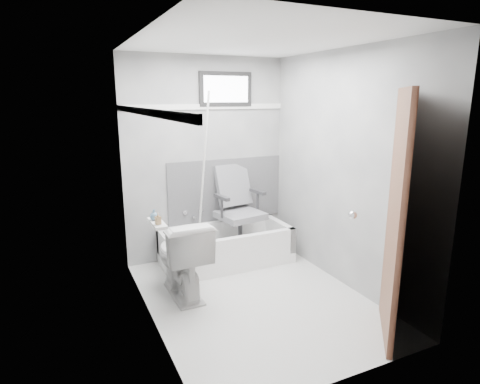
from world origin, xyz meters
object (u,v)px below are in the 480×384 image
bathtub (227,246)px  soap_bottle_b (154,215)px  toilet (181,257)px  soap_bottle_a (158,218)px  door (451,225)px  office_chair (240,209)px

bathtub → soap_bottle_b: size_ratio=16.04×
toilet → soap_bottle_a: (-0.32, -0.46, 0.57)m
bathtub → soap_bottle_b: (-1.03, -0.87, 0.75)m
door → soap_bottle_b: bearing=145.1°
office_chair → soap_bottle_a: 1.66m
door → soap_bottle_a: size_ratio=21.01×
toilet → door: bearing=133.5°
toilet → soap_bottle_a: 0.80m
toilet → soap_bottle_b: (-0.32, -0.32, 0.57)m
office_chair → soap_bottle_a: office_chair is taller
bathtub → door: 2.51m
bathtub → door: (0.89, -2.21, 0.79)m
soap_bottle_a → soap_bottle_b: bearing=90.0°
toilet → soap_bottle_b: 0.73m
toilet → soap_bottle_b: soap_bottle_b is taller
toilet → soap_bottle_a: bearing=55.1°
door → soap_bottle_b: 2.34m
bathtub → soap_bottle_a: 1.63m
bathtub → soap_bottle_b: 1.55m
bathtub → office_chair: (0.20, 0.05, 0.42)m
office_chair → soap_bottle_a: size_ratio=10.63×
bathtub → soap_bottle_a: bearing=-135.7°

